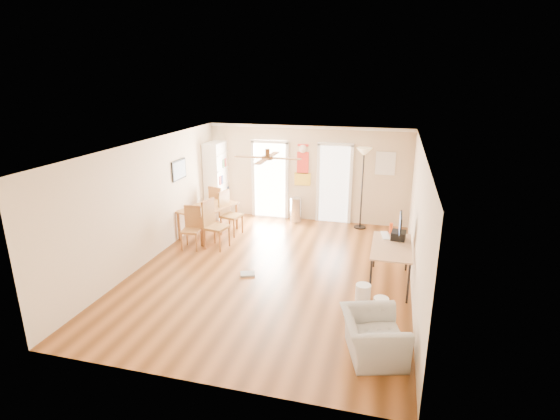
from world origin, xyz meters
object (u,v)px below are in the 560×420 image
(armchair, at_px, (373,337))
(dining_chair_far, at_px, (220,204))
(dining_chair_right_b, at_px, (217,225))
(trash_can, at_px, (296,210))
(dining_chair_near, at_px, (191,228))
(dining_chair_right_a, at_px, (231,213))
(torchiere_lamp, at_px, (362,189))
(printer, at_px, (398,235))
(computer_desk, at_px, (390,265))
(wastebasket_b, at_px, (381,306))
(bookshelf, at_px, (217,179))
(dining_table, at_px, (209,220))
(wastebasket_a, at_px, (363,293))

(armchair, bearing_deg, dining_chair_far, 24.87)
(dining_chair_right_b, height_order, dining_chair_far, dining_chair_right_b)
(trash_can, bearing_deg, dining_chair_near, -127.43)
(dining_chair_near, bearing_deg, dining_chair_far, 85.02)
(dining_chair_right_a, xyz_separation_m, dining_chair_near, (-0.56, -1.13, -0.05))
(torchiere_lamp, height_order, printer, torchiere_lamp)
(dining_chair_far, relative_size, armchair, 1.07)
(computer_desk, bearing_deg, torchiere_lamp, 104.82)
(computer_desk, xyz_separation_m, printer, (0.12, 0.39, 0.47))
(printer, distance_m, wastebasket_b, 1.75)
(dining_chair_right_a, height_order, printer, dining_chair_right_a)
(dining_chair_right_b, xyz_separation_m, computer_desk, (3.93, -0.84, -0.17))
(dining_chair_far, xyz_separation_m, armchair, (4.38, -4.94, -0.20))
(armchair, bearing_deg, dining_chair_right_b, 32.64)
(bookshelf, height_order, computer_desk, bookshelf)
(wastebasket_b, bearing_deg, dining_table, 147.30)
(bookshelf, xyz_separation_m, wastebasket_a, (4.41, -3.93, -0.90))
(bookshelf, bearing_deg, dining_chair_right_a, -70.84)
(trash_can, xyz_separation_m, printer, (2.69, -2.76, 0.53))
(armchair, bearing_deg, bookshelf, 23.62)
(dining_chair_right_b, xyz_separation_m, wastebasket_a, (3.50, -1.65, -0.41))
(computer_desk, bearing_deg, wastebasket_a, -118.35)
(dining_chair_near, height_order, printer, dining_chair_near)
(dining_table, bearing_deg, wastebasket_b, -32.70)
(dining_chair_right_a, xyz_separation_m, computer_desk, (3.93, -1.78, -0.16))
(computer_desk, bearing_deg, trash_can, 129.23)
(dining_chair_right_a, height_order, computer_desk, dining_chair_right_a)
(dining_chair_far, bearing_deg, dining_chair_right_b, 127.22)
(bookshelf, bearing_deg, dining_chair_near, -96.95)
(dining_chair_near, distance_m, wastebasket_b, 4.76)
(dining_chair_far, xyz_separation_m, torchiere_lamp, (3.74, 0.53, 0.55))
(dining_chair_right_a, height_order, torchiere_lamp, torchiere_lamp)
(dining_chair_right_a, bearing_deg, wastebasket_b, -115.61)
(torchiere_lamp, xyz_separation_m, armchair, (0.63, -5.47, -0.75))
(torchiere_lamp, relative_size, armchair, 2.21)
(wastebasket_b, bearing_deg, dining_chair_right_a, 142.19)
(dining_table, distance_m, computer_desk, 4.77)
(printer, distance_m, wastebasket_a, 1.50)
(dining_table, height_order, dining_chair_near, dining_chair_near)
(dining_table, bearing_deg, printer, -14.96)
(bookshelf, relative_size, dining_chair_far, 2.06)
(printer, xyz_separation_m, wastebasket_b, (-0.23, -1.58, -0.72))
(dining_chair_right_a, distance_m, torchiere_lamp, 3.42)
(dining_chair_right_b, bearing_deg, wastebasket_b, -107.27)
(dining_chair_right_b, xyz_separation_m, dining_chair_far, (-0.63, 1.72, -0.05))
(dining_chair_far, relative_size, trash_can, 1.52)
(torchiere_lamp, xyz_separation_m, printer, (0.93, -2.70, -0.20))
(dining_table, relative_size, dining_chair_right_b, 1.29)
(torchiere_lamp, height_order, wastebasket_b, torchiere_lamp)
(wastebasket_b, bearing_deg, dining_chair_far, 139.92)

